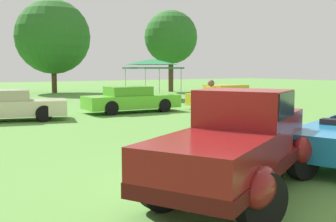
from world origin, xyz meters
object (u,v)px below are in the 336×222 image
(show_car_lime, at_px, (131,100))
(canopy_tent_left_field, at_px, (153,63))
(feature_pickup_truck, at_px, (241,141))
(show_car_cream, at_px, (7,106))
(spectator_between_cars, at_px, (211,104))
(show_car_yellow, at_px, (228,97))

(show_car_lime, xyz_separation_m, canopy_tent_left_field, (5.06, 6.43, 1.82))
(feature_pickup_truck, relative_size, show_car_cream, 1.00)
(show_car_cream, distance_m, spectator_between_cars, 8.18)
(feature_pickup_truck, relative_size, spectator_between_cars, 2.77)
(show_car_yellow, bearing_deg, show_car_lime, 168.67)
(show_car_cream, relative_size, show_car_yellow, 1.08)
(show_car_yellow, bearing_deg, show_car_cream, 175.24)
(show_car_yellow, bearing_deg, canopy_tent_left_field, 90.55)
(show_car_yellow, bearing_deg, spectator_between_cars, -135.62)
(feature_pickup_truck, distance_m, show_car_lime, 12.73)
(show_car_cream, distance_m, show_car_yellow, 10.73)
(show_car_cream, bearing_deg, canopy_tent_left_field, 31.75)
(show_car_lime, distance_m, show_car_yellow, 5.24)
(show_car_yellow, distance_m, spectator_between_cars, 8.04)
(show_car_yellow, height_order, spectator_between_cars, spectator_between_cars)
(show_car_cream, height_order, canopy_tent_left_field, canopy_tent_left_field)
(show_car_lime, bearing_deg, show_car_yellow, -11.33)
(feature_pickup_truck, xyz_separation_m, show_car_cream, (-1.23, 11.83, -0.27))
(spectator_between_cars, height_order, canopy_tent_left_field, canopy_tent_left_field)
(show_car_cream, relative_size, spectator_between_cars, 2.76)
(feature_pickup_truck, bearing_deg, show_car_yellow, 49.16)
(show_car_lime, relative_size, spectator_between_cars, 2.70)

